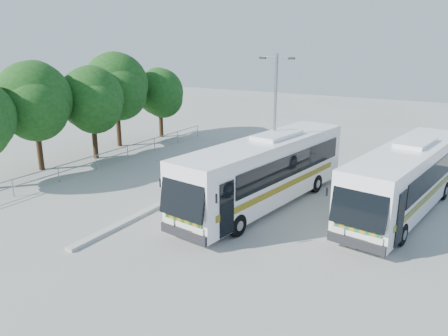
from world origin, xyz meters
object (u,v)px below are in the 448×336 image
Objects in this scene: tree_far_c at (92,99)px; tree_far_e at (160,92)px; tree_far_b at (34,100)px; coach_main at (265,170)px; coach_adjacent at (406,178)px; tree_far_d at (117,85)px; lamppost at (275,120)px.

tree_far_e is (-0.51, 8.20, -0.37)m from tree_far_c.
tree_far_b is 12.13m from tree_far_e.
coach_adjacent is at bearing 29.53° from coach_main.
coach_adjacent is (6.28, 2.45, -0.08)m from coach_main.
tree_far_d is at bearing -98.63° from tree_far_e.
coach_adjacent is 6.98m from lamppost.
tree_far_c is at bearing 170.65° from lamppost.
coach_adjacent is at bearing 2.28° from lamppost.
lamppost is (-6.51, -0.93, 2.36)m from coach_adjacent.
coach_adjacent is at bearing -21.07° from tree_far_e.
tree_far_b is at bearing -87.77° from tree_far_d.
coach_main is at bearing -9.49° from tree_far_c.
tree_far_e is 0.50× the size of coach_adjacent.
coach_main is (14.86, -10.60, -2.03)m from tree_far_e.
coach_main is at bearing -35.50° from tree_far_e.
tree_far_e is 0.48× the size of coach_main.
tree_far_d reaches higher than tree_far_e.
coach_main is (14.35, -2.40, -2.40)m from tree_far_c.
coach_adjacent is (21.82, -3.64, -3.03)m from tree_far_d.
tree_far_b is at bearing -91.83° from tree_far_e.
tree_far_d reaches higher than coach_main.
coach_main reaches higher than coach_adjacent.
tree_far_b is 7.61m from tree_far_d.
tree_far_e reaches higher than coach_adjacent.
tree_far_d is (-0.30, 7.60, 0.25)m from tree_far_b.
coach_adjacent is at bearing 10.42° from tree_far_b.
coach_adjacent is at bearing -9.48° from tree_far_d.
lamppost is at bearing -163.29° from coach_adjacent.
coach_adjacent is (21.14, -8.14, -2.10)m from tree_far_e.
tree_far_b is 0.58× the size of coach_adjacent.
tree_far_b is 0.93× the size of lamppost.
tree_far_c is 0.86× the size of lamppost.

